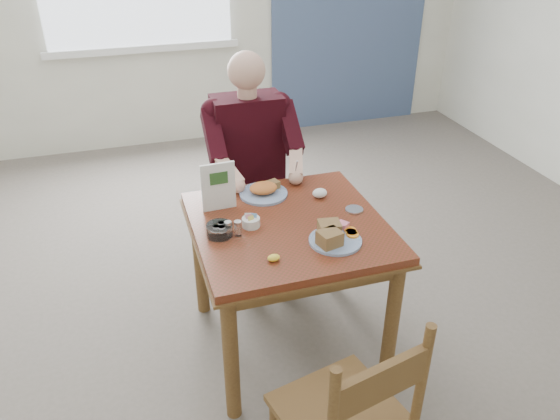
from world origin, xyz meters
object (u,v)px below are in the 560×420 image
object	(u,v)px
chair_far	(249,196)
near_plate	(333,236)
far_plate	(264,190)
table	(289,242)
diner	(251,153)

from	to	relation	value
chair_far	near_plate	world-z (taller)	chair_far
near_plate	far_plate	distance (m)	0.55
table	diner	distance (m)	0.73
chair_far	diner	distance (m)	0.34
diner	near_plate	world-z (taller)	diner
table	near_plate	xyz separation A→B (m)	(0.14, -0.22, 0.14)
table	far_plate	bearing A→B (deg)	96.64
table	far_plate	world-z (taller)	far_plate
diner	table	bearing A→B (deg)	-90.00
table	far_plate	size ratio (longest dim) A/B	2.93
table	diner	bearing A→B (deg)	90.00
table	near_plate	world-z (taller)	near_plate
chair_far	diner	bearing A→B (deg)	-89.99
diner	far_plate	xyz separation A→B (m)	(-0.04, -0.40, -0.04)
chair_far	table	bearing A→B (deg)	-90.00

